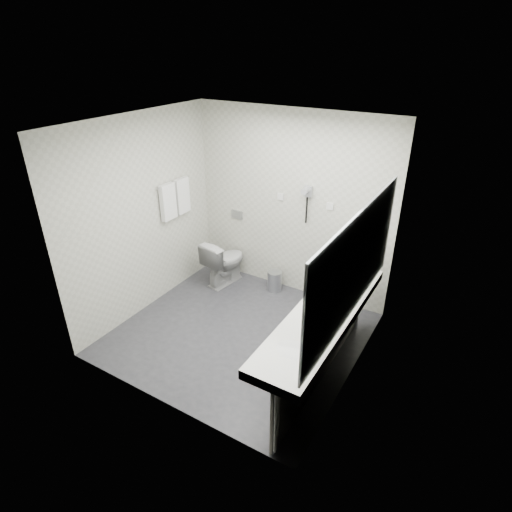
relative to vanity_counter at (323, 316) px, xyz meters
The scene contains 30 objects.
floor 1.39m from the vanity_counter, 169.92° to the left, with size 2.80×2.80×0.00m, color #2E2D33.
ceiling 2.05m from the vanity_counter, 169.92° to the left, with size 2.80×2.80×0.00m, color silver.
wall_back 1.93m from the vanity_counter, 126.87° to the left, with size 2.80×2.80×0.00m, color beige.
wall_front 1.64m from the vanity_counter, 135.64° to the right, with size 2.80×2.80×0.00m, color beige.
wall_left 2.57m from the vanity_counter, behind, with size 2.60×2.60×0.00m, color beige.
wall_right 0.56m from the vanity_counter, 36.03° to the left, with size 2.60×2.60×0.00m, color beige.
vanity_counter is the anchor object (origin of this frame).
vanity_panel 0.43m from the vanity_counter, ahead, with size 0.03×2.15×0.75m, color gray.
vanity_post_near 1.12m from the vanity_counter, 86.97° to the right, with size 0.06×0.06×0.75m, color silver.
vanity_post_far 1.12m from the vanity_counter, 86.97° to the left, with size 0.06×0.06×0.75m, color silver.
mirror 0.70m from the vanity_counter, ahead, with size 0.02×2.20×1.05m, color #B2BCC6.
basin_near 0.65m from the vanity_counter, 90.00° to the right, with size 0.40×0.31×0.05m, color silver.
basin_far 0.65m from the vanity_counter, 90.00° to the left, with size 0.40×0.31×0.05m, color silver.
faucet_near 0.69m from the vanity_counter, 73.30° to the right, with size 0.04×0.04×0.15m, color silver.
faucet_far 0.69m from the vanity_counter, 73.30° to the left, with size 0.04×0.04×0.15m, color silver.
soap_bottle_a 0.11m from the vanity_counter, 15.21° to the right, with size 0.05×0.05×0.11m, color beige.
soap_bottle_b 0.22m from the vanity_counter, 84.83° to the left, with size 0.08×0.08×0.10m, color beige.
glass_left 0.35m from the vanity_counter, 61.60° to the left, with size 0.07×0.07×0.12m, color silver.
toilet 2.33m from the vanity_counter, 150.13° to the left, with size 0.38×0.67×0.68m, color silver.
flush_plate 2.48m from the vanity_counter, 143.06° to the left, with size 0.18×0.02×0.12m, color #B2B5BA.
pedal_bin 1.91m from the vanity_counter, 133.45° to the left, with size 0.20×0.20×0.29m, color #B2B5BA.
bin_lid 1.87m from the vanity_counter, 133.45° to the left, with size 0.20×0.20×0.01m, color #B2B5BA.
towel_rail 2.69m from the vanity_counter, 163.14° to the left, with size 0.02×0.02×0.62m, color silver.
towel_near 2.59m from the vanity_counter, 166.10° to the left, with size 0.07×0.24×0.48m, color white.
towel_far 2.67m from the vanity_counter, 160.15° to the left, with size 0.07×0.24×0.48m, color white.
dryer_cradle 1.85m from the vanity_counter, 120.76° to the left, with size 0.10×0.04×0.14m, color gray.
dryer_barrel 1.81m from the vanity_counter, 122.01° to the left, with size 0.08×0.08×0.14m, color gray.
dryer_cord 1.76m from the vanity_counter, 121.02° to the left, with size 0.02×0.02×0.35m, color black.
switch_plate_a 2.04m from the vanity_counter, 130.59° to the left, with size 0.09×0.02×0.09m, color silver.
switch_plate_b 1.69m from the vanity_counter, 111.13° to the left, with size 0.09×0.02×0.09m, color silver.
Camera 1 is at (2.29, -3.43, 3.23)m, focal length 29.45 mm.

